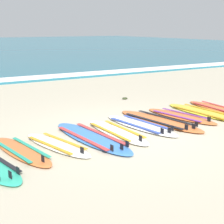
# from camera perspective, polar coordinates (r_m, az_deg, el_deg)

# --- Properties ---
(ground_plane) EXTENTS (80.00, 80.00, 0.00)m
(ground_plane) POSITION_cam_1_polar(r_m,az_deg,el_deg) (7.38, 3.02, -3.51)
(ground_plane) COLOR #B7AD93
(wave_foam_strip) EXTENTS (80.00, 1.21, 0.11)m
(wave_foam_strip) POSITION_cam_1_polar(r_m,az_deg,el_deg) (14.98, -14.79, 5.29)
(wave_foam_strip) COLOR white
(wave_foam_strip) RESTS_ON ground
(surfboard_1) EXTENTS (0.86, 2.03, 0.18)m
(surfboard_1) POSITION_cam_1_polar(r_m,az_deg,el_deg) (6.43, -14.90, -6.36)
(surfboard_1) COLOR orange
(surfboard_1) RESTS_ON ground
(surfboard_2) EXTENTS (0.97, 1.98, 0.18)m
(surfboard_2) POSITION_cam_1_polar(r_m,az_deg,el_deg) (6.62, -9.23, -5.45)
(surfboard_2) COLOR silver
(surfboard_2) RESTS_ON ground
(surfboard_3) EXTENTS (0.94, 2.64, 0.18)m
(surfboard_3) POSITION_cam_1_polar(r_m,az_deg,el_deg) (6.98, -3.48, -4.26)
(surfboard_3) COLOR #3875CC
(surfboard_3) RESTS_ON ground
(surfboard_4) EXTENTS (0.64, 2.17, 0.18)m
(surfboard_4) POSITION_cam_1_polar(r_m,az_deg,el_deg) (7.33, 0.81, -3.33)
(surfboard_4) COLOR silver
(surfboard_4) RESTS_ON ground
(surfboard_5) EXTENTS (0.91, 2.31, 0.18)m
(surfboard_5) POSITION_cam_1_polar(r_m,az_deg,el_deg) (7.83, 4.80, -2.22)
(surfboard_5) COLOR white
(surfboard_5) RESTS_ON ground
(surfboard_6) EXTENTS (1.09, 2.65, 0.18)m
(surfboard_6) POSITION_cam_1_polar(r_m,az_deg,el_deg) (8.25, 7.93, -1.45)
(surfboard_6) COLOR orange
(surfboard_6) RESTS_ON ground
(surfboard_7) EXTENTS (0.94, 2.16, 0.18)m
(surfboard_7) POSITION_cam_1_polar(r_m,az_deg,el_deg) (8.77, 11.46, -0.68)
(surfboard_7) COLOR orange
(surfboard_7) RESTS_ON ground
(surfboard_8) EXTENTS (0.81, 2.49, 0.18)m
(surfboard_8) POSITION_cam_1_polar(r_m,az_deg,el_deg) (9.28, 15.07, -0.07)
(surfboard_8) COLOR yellow
(surfboard_8) RESTS_ON ground
(surfboard_9) EXTENTS (0.51, 1.96, 0.18)m
(surfboard_9) POSITION_cam_1_polar(r_m,az_deg,el_deg) (9.91, 16.90, 0.69)
(surfboard_9) COLOR orange
(surfboard_9) RESTS_ON ground
(seaweed_clump_near_shoreline) EXTENTS (0.18, 0.14, 0.06)m
(seaweed_clump_near_shoreline) POSITION_cam_1_polar(r_m,az_deg,el_deg) (10.77, 2.18, 2.31)
(seaweed_clump_near_shoreline) COLOR #2D381E
(seaweed_clump_near_shoreline) RESTS_ON ground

